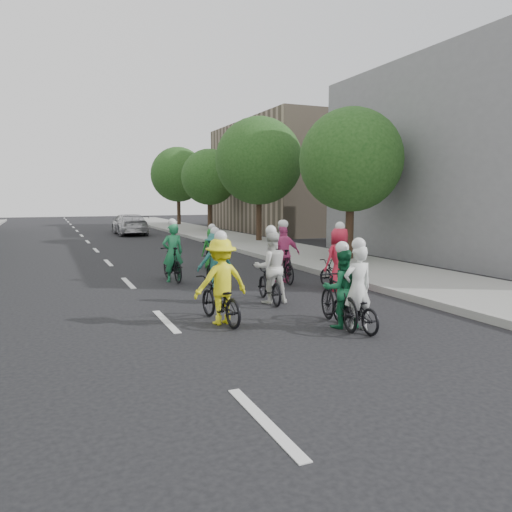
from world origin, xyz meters
TOP-DOWN VIEW (x-y plane):
  - ground at (0.00, 0.00)m, footprint 120.00×120.00m
  - sidewalk_right at (8.00, 10.00)m, footprint 4.00×80.00m
  - curb_right at (6.05, 10.00)m, footprint 0.18×80.00m
  - bldg_se at (16.00, 24.00)m, footprint 10.00×14.00m
  - tree_r_0 at (8.80, 6.60)m, footprint 4.00×4.00m
  - tree_r_1 at (8.80, 15.60)m, footprint 4.80×4.80m
  - tree_r_2 at (8.80, 24.60)m, footprint 4.00×4.00m
  - tree_r_3 at (8.80, 33.60)m, footprint 4.80×4.80m
  - cyclist_0 at (3.22, -2.06)m, footprint 0.60×1.54m
  - cyclist_1 at (3.07, -1.73)m, footprint 0.84×1.83m
  - cyclist_2 at (1.00, -0.56)m, footprint 1.19×1.84m
  - cyclist_3 at (4.27, 3.27)m, footprint 1.04×1.72m
  - cyclist_4 at (5.12, 1.56)m, footprint 0.90×1.63m
  - cyclist_5 at (1.31, 4.82)m, footprint 0.67×1.80m
  - cyclist_6 at (2.75, 0.87)m, footprint 0.91×1.75m
  - cyclist_7 at (2.12, 3.19)m, footprint 1.04×1.60m
  - cyclist_8 at (5.20, 5.33)m, footprint 0.97×1.74m
  - cyclist_9 at (3.17, 6.74)m, footprint 0.76×1.73m
  - follow_car_lead at (3.13, 24.59)m, footprint 2.00×4.85m
  - follow_car_trail at (3.29, 27.80)m, footprint 1.64×4.06m

SIDE VIEW (x-z plane):
  - ground at x=0.00m, z-range 0.00..0.00m
  - sidewalk_right at x=8.00m, z-range 0.00..0.15m
  - curb_right at x=6.05m, z-range 0.00..0.18m
  - cyclist_0 at x=3.22m, z-range -0.32..1.47m
  - cyclist_9 at x=3.17m, z-range -0.21..1.42m
  - cyclist_8 at x=5.20m, z-range -0.28..1.50m
  - cyclist_1 at x=3.07m, z-range -0.21..1.50m
  - cyclist_5 at x=1.31m, z-range -0.29..1.62m
  - cyclist_7 at x=2.12m, z-range -0.20..1.53m
  - cyclist_4 at x=5.12m, z-range -0.28..1.62m
  - cyclist_6 at x=2.75m, z-range -0.27..1.61m
  - cyclist_3 at x=4.27m, z-range -0.25..1.63m
  - follow_car_trail at x=3.29m, z-range 0.00..1.38m
  - cyclist_2 at x=1.00m, z-range -0.25..1.64m
  - follow_car_lead at x=3.13m, z-range 0.00..1.40m
  - tree_r_0 at x=8.80m, z-range 0.98..6.95m
  - tree_r_2 at x=8.80m, z-range 0.98..6.95m
  - bldg_se at x=16.00m, z-range 0.00..8.00m
  - tree_r_1 at x=8.80m, z-range 1.05..7.98m
  - tree_r_3 at x=8.80m, z-range 1.05..7.98m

